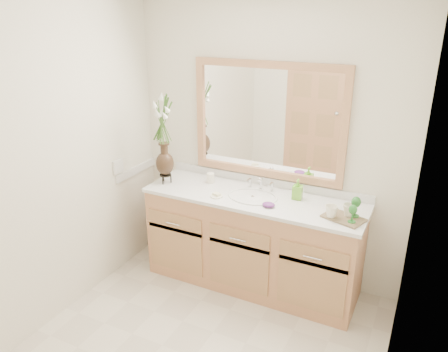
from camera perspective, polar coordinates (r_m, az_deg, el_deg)
The scene contains 18 objects.
wall_back at distance 3.72m, azimuth 5.73°, elevation 4.17°, with size 2.40×0.02×2.40m, color white.
wall_left at distance 3.36m, azimuth -22.44°, elevation 0.75°, with size 0.02×2.60×2.40m, color white.
wall_right at distance 2.30m, azimuth 22.29°, elevation -8.55°, with size 0.02×2.60×2.40m, color white.
vanity at distance 3.79m, azimuth 3.72°, elevation -8.60°, with size 1.80×0.55×0.80m.
counter at distance 3.61m, azimuth 3.88°, elevation -2.86°, with size 1.84×0.57×0.03m, color white.
sink at distance 3.61m, azimuth 3.75°, elevation -3.53°, with size 0.38×0.34×0.23m.
mirror at distance 3.65m, azimuth 5.72°, elevation 7.17°, with size 1.32×0.04×0.97m.
switch_plate at distance 3.93m, azimuth -13.68°, elevation 1.22°, with size 0.02×0.12×0.12m, color white.
flower_vase at distance 3.74m, azimuth -7.98°, elevation 6.45°, with size 0.18×0.18×0.76m.
tumbler at distance 3.85m, azimuth -1.77°, elevation -0.26°, with size 0.07×0.07×0.09m, color white.
soap_dish at distance 3.58m, azimuth -0.99°, elevation -2.57°, with size 0.10×0.10×0.03m.
soap_bottle at distance 3.57m, azimuth 9.58°, elevation -1.82°, with size 0.07×0.07×0.15m, color #6CC32E.
purple_dish at distance 3.42m, azimuth 5.85°, elevation -3.75°, with size 0.10×0.08×0.04m, color #632674.
tray at distance 3.33m, azimuth 15.34°, elevation -5.32°, with size 0.29×0.19×0.01m, color brown.
mug_left at distance 3.29m, azimuth 13.84°, elevation -4.45°, with size 0.09×0.09×0.09m, color white.
mug_right at distance 3.34m, azimuth 16.04°, elevation -4.27°, with size 0.10×0.09×0.10m, color white.
goblet_front at distance 3.24m, azimuth 16.48°, elevation -4.35°, with size 0.06×0.06×0.13m.
goblet_back at distance 3.33m, azimuth 16.86°, elevation -3.42°, with size 0.07×0.07×0.15m.
Camera 1 is at (1.25, -2.03, 2.28)m, focal length 35.00 mm.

